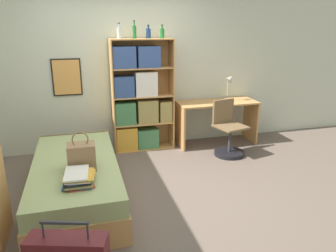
{
  "coord_description": "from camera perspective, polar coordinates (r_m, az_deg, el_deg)",
  "views": [
    {
      "loc": [
        -0.65,
        -3.65,
        2.0
      ],
      "look_at": [
        0.4,
        0.21,
        0.75
      ],
      "focal_mm": 35.0,
      "sensor_mm": 36.0,
      "label": 1
    }
  ],
  "objects": [
    {
      "name": "bottle_blue",
      "position": [
        5.23,
        -1.03,
        15.89
      ],
      "size": [
        0.07,
        0.07,
        0.2
      ],
      "color": "#1E6B2D",
      "rests_on": "bookcase"
    },
    {
      "name": "desk_chair",
      "position": [
        5.27,
        10.42,
        -1.99
      ],
      "size": [
        0.52,
        0.52,
        0.87
      ],
      "color": "black",
      "rests_on": "ground_plane"
    },
    {
      "name": "bottle_brown",
      "position": [
        5.17,
        -5.87,
        16.05
      ],
      "size": [
        0.06,
        0.06,
        0.26
      ],
      "color": "#1E6B2D",
      "rests_on": "bookcase"
    },
    {
      "name": "ground_plane",
      "position": [
        4.21,
        -4.63,
        -11.06
      ],
      "size": [
        14.0,
        14.0,
        0.0
      ],
      "primitive_type": "plane",
      "color": "#66564C"
    },
    {
      "name": "desk",
      "position": [
        5.66,
        8.48,
        2.1
      ],
      "size": [
        1.35,
        0.55,
        0.74
      ],
      "color": "tan",
      "rests_on": "ground_plane"
    },
    {
      "name": "bottle_clear",
      "position": [
        5.22,
        -3.43,
        15.86
      ],
      "size": [
        0.07,
        0.07,
        0.2
      ],
      "color": "navy",
      "rests_on": "bookcase"
    },
    {
      "name": "wall_back",
      "position": [
        5.4,
        -8.41,
        9.72
      ],
      "size": [
        10.0,
        0.09,
        2.6
      ],
      "color": "beige",
      "rests_on": "ground_plane"
    },
    {
      "name": "bookcase",
      "position": [
        5.29,
        -5.08,
        4.68
      ],
      "size": [
        0.97,
        0.34,
        1.79
      ],
      "color": "tan",
      "rests_on": "ground_plane"
    },
    {
      "name": "bed",
      "position": [
        4.07,
        -15.65,
        -8.98
      ],
      "size": [
        0.97,
        2.1,
        0.48
      ],
      "color": "tan",
      "rests_on": "ground_plane"
    },
    {
      "name": "handbag",
      "position": [
        3.68,
        -14.82,
        -5.08
      ],
      "size": [
        0.29,
        0.22,
        0.43
      ],
      "color": "#93704C",
      "rests_on": "bed"
    },
    {
      "name": "book_stack_on_bed",
      "position": [
        3.39,
        -15.38,
        -8.77
      ],
      "size": [
        0.34,
        0.37,
        0.12
      ],
      "color": "#B2382D",
      "rests_on": "bed"
    },
    {
      "name": "bottle_green",
      "position": [
        5.12,
        -8.5,
        15.8
      ],
      "size": [
        0.07,
        0.07,
        0.23
      ],
      "color": "#B7BCC1",
      "rests_on": "bookcase"
    },
    {
      "name": "desk_lamp",
      "position": [
        5.68,
        10.73,
        7.42
      ],
      "size": [
        0.2,
        0.15,
        0.46
      ],
      "color": "#ADA89E",
      "rests_on": "desk"
    }
  ]
}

